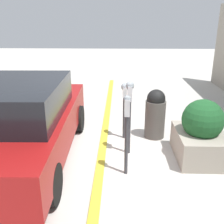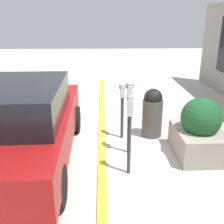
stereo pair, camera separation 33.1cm
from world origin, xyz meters
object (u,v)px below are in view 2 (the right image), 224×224
object	(u,v)px
parking_meter_nearest	(130,123)
parking_meter_middle	(122,100)
planter_box	(200,131)
trash_bin	(152,113)
parked_car_front	(23,123)
parking_meter_second	(129,103)

from	to	relation	value
parking_meter_nearest	parking_meter_middle	distance (m)	1.54
parking_meter_nearest	planter_box	size ratio (longest dim) A/B	1.20
trash_bin	parking_meter_nearest	bearing A→B (deg)	156.15
parking_meter_middle	parked_car_front	world-z (taller)	parked_car_front
parking_meter_second	trash_bin	world-z (taller)	parking_meter_second
parking_meter_nearest	planter_box	world-z (taller)	parking_meter_nearest
parking_meter_middle	parked_car_front	distance (m)	2.24
parking_meter_nearest	parking_meter_second	size ratio (longest dim) A/B	0.97
parking_meter_middle	planter_box	size ratio (longest dim) A/B	1.07
parking_meter_nearest	trash_bin	bearing A→B (deg)	-23.85
trash_bin	parked_car_front	bearing A→B (deg)	112.76
parking_meter_second	trash_bin	xyz separation A→B (m)	(0.83, -0.64, -0.51)
planter_box	parked_car_front	bearing A→B (deg)	92.50
parked_car_front	parking_meter_second	bearing A→B (deg)	-82.84
parking_meter_nearest	trash_bin	size ratio (longest dim) A/B	1.28
parking_meter_middle	planter_box	bearing A→B (deg)	-120.46
parking_meter_second	planter_box	xyz separation A→B (m)	(-0.15, -1.44, -0.58)
parking_meter_second	trash_bin	size ratio (longest dim) A/B	1.32
parking_meter_nearest	trash_bin	world-z (taller)	parking_meter_nearest
planter_box	parked_car_front	world-z (taller)	parked_car_front
parking_meter_second	parking_meter_middle	xyz separation A→B (m)	(0.75, 0.09, -0.16)
parking_meter_middle	planter_box	xyz separation A→B (m)	(-0.90, -1.52, -0.42)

